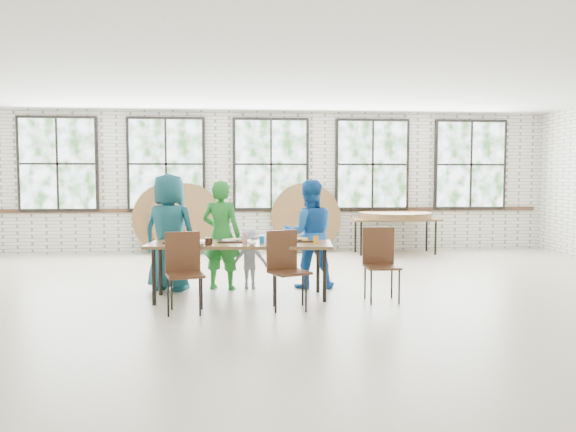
% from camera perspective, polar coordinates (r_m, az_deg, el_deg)
% --- Properties ---
extents(room, '(12.00, 12.00, 12.00)m').
position_cam_1_polar(room, '(12.00, -1.75, 5.05)').
color(room, '#B6AC91').
rests_on(room, ground).
extents(dining_table, '(2.47, 1.05, 0.74)m').
position_cam_1_polar(dining_table, '(7.42, -4.89, -3.13)').
color(dining_table, brown).
rests_on(dining_table, ground).
extents(chair_near_left, '(0.50, 0.49, 0.95)m').
position_cam_1_polar(chair_near_left, '(6.83, -10.53, -4.91)').
color(chair_near_left, '#462717').
rests_on(chair_near_left, ground).
extents(chair_near_right, '(0.55, 0.54, 0.95)m').
position_cam_1_polar(chair_near_right, '(6.89, -0.24, -4.75)').
color(chair_near_right, '#462717').
rests_on(chair_near_right, ground).
extents(chair_spare, '(0.42, 0.41, 0.95)m').
position_cam_1_polar(chair_spare, '(7.41, 9.33, -4.19)').
color(chair_spare, '#462717').
rests_on(chair_spare, ground).
extents(adult_teal, '(0.95, 0.79, 1.65)m').
position_cam_1_polar(adult_teal, '(8.11, -11.95, -1.61)').
color(adult_teal, navy).
rests_on(adult_teal, ground).
extents(adult_green, '(0.66, 0.54, 1.56)m').
position_cam_1_polar(adult_green, '(8.06, -6.80, -1.92)').
color(adult_green, '#227F2B').
rests_on(adult_green, ground).
extents(toddler, '(0.59, 0.38, 0.85)m').
position_cam_1_polar(toddler, '(8.10, -3.89, -4.39)').
color(toddler, '#121F3A').
rests_on(toddler, ground).
extents(adult_blue, '(0.78, 0.61, 1.56)m').
position_cam_1_polar(adult_blue, '(8.12, 2.14, -1.84)').
color(adult_blue, '#1958B0').
rests_on(adult_blue, ground).
extents(storage_table, '(1.80, 0.75, 0.74)m').
position_cam_1_polar(storage_table, '(11.94, 10.82, -0.50)').
color(storage_table, brown).
rests_on(storage_table, ground).
extents(tabletop_clutter, '(2.01, 0.64, 0.11)m').
position_cam_1_polar(tabletop_clutter, '(7.38, -4.18, -2.56)').
color(tabletop_clutter, black).
rests_on(tabletop_clutter, dining_table).
extents(round_tops_stacked, '(1.50, 1.50, 0.13)m').
position_cam_1_polar(round_tops_stacked, '(11.93, 10.83, 0.07)').
color(round_tops_stacked, brown).
rests_on(round_tops_stacked, storage_table).
extents(round_tops_leaning, '(4.38, 0.43, 1.49)m').
position_cam_1_polar(round_tops_leaning, '(11.84, -6.85, -0.26)').
color(round_tops_leaning, brown).
rests_on(round_tops_leaning, ground).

